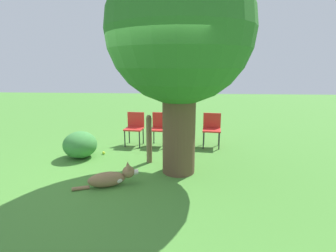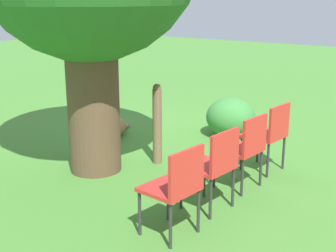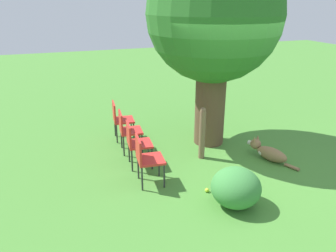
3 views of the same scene
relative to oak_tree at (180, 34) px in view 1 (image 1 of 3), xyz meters
The scene contains 10 objects.
ground_plane 2.67m from the oak_tree, 79.55° to the right, with size 30.00×30.00×0.00m, color #478433.
oak_tree is the anchor object (origin of this frame).
dog 2.73m from the oak_tree, 57.69° to the right, with size 0.50×1.05×0.39m.
fence_post 2.17m from the oak_tree, 126.34° to the right, with size 0.12×0.12×1.02m.
red_chair_0 2.92m from the oak_tree, 145.60° to the right, with size 0.46×0.48×0.83m.
red_chair_1 2.72m from the oak_tree, 163.03° to the right, with size 0.46×0.48×0.83m.
red_chair_2 2.68m from the oak_tree, behind, with size 0.46×0.48×0.83m.
red_chair_3 2.79m from the oak_tree, 155.66° to the left, with size 0.46×0.48×0.83m.
tennis_ball 3.19m from the oak_tree, 117.00° to the right, with size 0.07×0.07×0.07m.
low_shrub 3.21m from the oak_tree, 106.68° to the right, with size 0.73×0.73×0.59m.
Camera 1 is at (4.60, 0.95, 1.99)m, focal length 28.00 mm.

